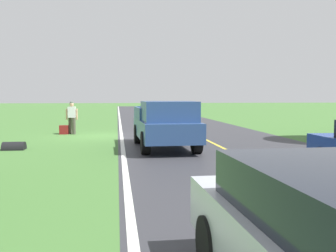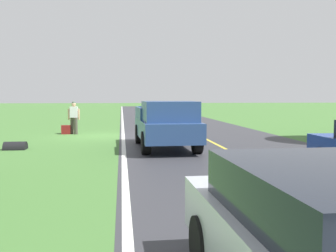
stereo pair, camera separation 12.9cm
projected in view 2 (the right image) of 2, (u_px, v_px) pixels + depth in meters
ground_plane at (100, 136)px, 19.77m from camera, size 200.00×200.00×0.00m
road_surface at (197, 135)px, 20.36m from camera, size 8.05×120.00×0.00m
lane_edge_line at (123, 136)px, 19.90m from camera, size 0.16×117.60×0.00m
lane_centre_line at (197, 135)px, 20.36m from camera, size 0.14×117.60×0.00m
hitchhiker_walking at (74, 116)px, 20.72m from camera, size 0.62×0.51×1.75m
suitcase_carried at (66, 130)px, 20.65m from camera, size 0.46×0.20×0.48m
pickup_truck_passing at (166, 123)px, 14.91m from camera, size 2.21×5.45×1.82m
drainage_culvert at (15, 149)px, 14.72m from camera, size 0.80×0.60×0.60m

